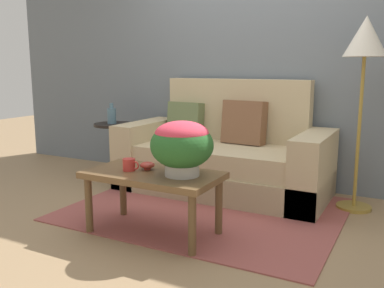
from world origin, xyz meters
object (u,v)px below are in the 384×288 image
at_px(floor_lamp, 365,50).
at_px(coffee_mug, 129,165).
at_px(couch, 224,158).
at_px(coffee_table, 153,181).
at_px(table_vase, 112,115).
at_px(potted_plant, 182,144).
at_px(snack_bowl, 147,165).
at_px(side_table, 114,140).

bearing_deg(floor_lamp, coffee_mug, -136.79).
relative_size(couch, coffee_mug, 14.92).
height_order(floor_lamp, coffee_mug, floor_lamp).
bearing_deg(coffee_mug, floor_lamp, 43.21).
distance_m(coffee_table, floor_lamp, 2.02).
bearing_deg(table_vase, couch, 2.25).
relative_size(floor_lamp, coffee_mug, 12.03).
distance_m(coffee_mug, table_vase, 1.71).
xyz_separation_m(potted_plant, snack_bowl, (-0.31, 0.03, -0.19)).
xyz_separation_m(coffee_table, potted_plant, (0.23, 0.02, 0.29)).
distance_m(coffee_table, coffee_mug, 0.21).
distance_m(couch, floor_lamp, 1.60).
height_order(couch, coffee_mug, couch).
distance_m(potted_plant, coffee_mug, 0.45).
height_order(potted_plant, coffee_mug, potted_plant).
distance_m(floor_lamp, coffee_mug, 2.12).
relative_size(coffee_table, table_vase, 4.36).
height_order(snack_bowl, table_vase, table_vase).
relative_size(couch, snack_bowl, 18.26).
xyz_separation_m(coffee_table, side_table, (-1.32, 1.22, 0.01)).
height_order(coffee_mug, table_vase, table_vase).
bearing_deg(floor_lamp, snack_bowl, -136.60).
distance_m(coffee_table, potted_plant, 0.37).
xyz_separation_m(coffee_table, coffee_mug, (-0.18, -0.04, 0.11)).
bearing_deg(snack_bowl, side_table, 136.45).
bearing_deg(coffee_table, table_vase, 137.68).
height_order(side_table, coffee_mug, side_table).
bearing_deg(coffee_table, snack_bowl, 150.06).
distance_m(floor_lamp, snack_bowl, 2.00).
xyz_separation_m(couch, potted_plant, (0.23, -1.25, 0.37)).
xyz_separation_m(side_table, snack_bowl, (1.24, -1.18, 0.09)).
bearing_deg(floor_lamp, coffee_table, -133.87).
bearing_deg(potted_plant, table_vase, 142.63).
distance_m(side_table, table_vase, 0.28).
bearing_deg(couch, side_table, -178.44).
height_order(coffee_table, floor_lamp, floor_lamp).
distance_m(side_table, potted_plant, 1.99).
bearing_deg(potted_plant, coffee_table, -176.22).
bearing_deg(coffee_mug, table_vase, 132.62).
relative_size(floor_lamp, potted_plant, 3.68).
height_order(side_table, potted_plant, potted_plant).
bearing_deg(coffee_mug, potted_plant, 7.88).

